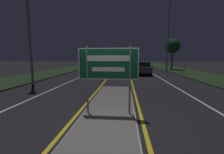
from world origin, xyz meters
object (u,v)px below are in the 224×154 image
car_approaching_0 (100,68)px  warning_sign (185,62)px  streetlight_right_near (169,23)px  car_receding_1 (135,65)px  highway_sign (108,66)px  car_receding_0 (142,68)px

car_approaching_0 → warning_sign: warning_sign is taller
car_approaching_0 → streetlight_right_near: bearing=23.2°
streetlight_right_near → car_approaching_0: size_ratio=2.22×
car_receding_1 → car_approaching_0: size_ratio=0.99×
streetlight_right_near → warning_sign: streetlight_right_near is taller
highway_sign → warning_sign: 21.08m
highway_sign → car_receding_1: 22.17m
car_receding_1 → streetlight_right_near: bearing=-52.6°
car_approaching_0 → highway_sign: bearing=-79.4°
car_receding_1 → warning_sign: (7.38, -3.33, 0.62)m
warning_sign → car_receding_1: bearing=155.7°
car_receding_1 → car_approaching_0: (-4.78, -9.21, 0.01)m
highway_sign → car_approaching_0: (-2.41, 12.81, -1.00)m
car_approaching_0 → car_receding_0: bearing=7.5°
car_approaching_0 → warning_sign: size_ratio=2.17×
streetlight_right_near → car_approaching_0: 11.41m
car_receding_1 → car_approaching_0: bearing=-117.4°
warning_sign → car_approaching_0: bearing=-154.2°
car_receding_0 → streetlight_right_near: bearing=39.6°
car_receding_1 → car_approaching_0: car_approaching_0 is taller
highway_sign → warning_sign: bearing=62.4°
highway_sign → streetlight_right_near: 18.54m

